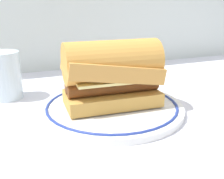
% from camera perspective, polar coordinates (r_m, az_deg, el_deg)
% --- Properties ---
extents(ground_plane, '(1.50, 1.50, 0.00)m').
position_cam_1_polar(ground_plane, '(0.54, 2.18, -5.23)').
color(ground_plane, silver).
extents(plate, '(0.28, 0.28, 0.01)m').
position_cam_1_polar(plate, '(0.56, 0.00, -3.64)').
color(plate, white).
rests_on(plate, ground_plane).
extents(sausage_sandwich, '(0.19, 0.10, 0.13)m').
position_cam_1_polar(sausage_sandwich, '(0.53, 0.00, 3.50)').
color(sausage_sandwich, gold).
rests_on(sausage_sandwich, plate).
extents(drinking_glass, '(0.07, 0.07, 0.10)m').
position_cam_1_polar(drinking_glass, '(0.66, -21.15, 2.10)').
color(drinking_glass, silver).
rests_on(drinking_glass, ground_plane).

